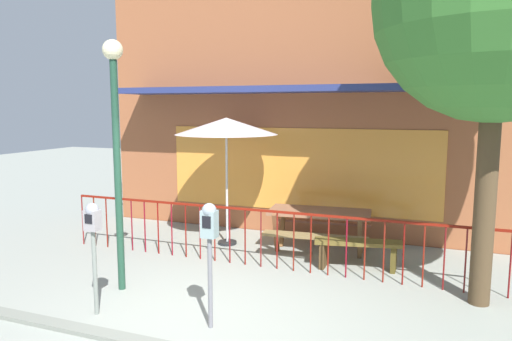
{
  "coord_description": "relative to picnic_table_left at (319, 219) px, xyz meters",
  "views": [
    {
      "loc": [
        2.58,
        -4.85,
        2.62
      ],
      "look_at": [
        -0.24,
        2.57,
        1.55
      ],
      "focal_mm": 32.93,
      "sensor_mm": 36.0,
      "label": 1
    }
  ],
  "objects": [
    {
      "name": "parking_meter_far",
      "position": [
        -0.53,
        -3.37,
        0.56
      ],
      "size": [
        0.18,
        0.17,
        1.52
      ],
      "color": "slate",
      "rests_on": "ground"
    },
    {
      "name": "patio_umbrella",
      "position": [
        -1.77,
        -0.13,
        1.64
      ],
      "size": [
        1.93,
        1.93,
        2.43
      ],
      "color": "black",
      "rests_on": "ground"
    },
    {
      "name": "street_lamp",
      "position": [
        -2.27,
        -2.74,
        1.73
      ],
      "size": [
        0.28,
        0.28,
        3.53
      ],
      "color": "#1F4331",
      "rests_on": "ground"
    },
    {
      "name": "patio_fence_front",
      "position": [
        -0.71,
        -1.12,
        0.05
      ],
      "size": [
        7.31,
        0.04,
        0.97
      ],
      "color": "maroon",
      "rests_on": "ground"
    },
    {
      "name": "parking_meter_near",
      "position": [
        -2.05,
        -3.55,
        0.5
      ],
      "size": [
        0.18,
        0.17,
        1.44
      ],
      "color": "slate",
      "rests_on": "ground"
    },
    {
      "name": "ground",
      "position": [
        -0.71,
        -3.29,
        -0.61
      ],
      "size": [
        40.0,
        40.0,
        0.0
      ],
      "primitive_type": "plane",
      "color": "gray"
    },
    {
      "name": "street_tree",
      "position": [
        2.54,
        -1.46,
        3.32
      ],
      "size": [
        3.08,
        3.08,
        5.49
      ],
      "color": "#493723",
      "rests_on": "ground"
    },
    {
      "name": "patio_bench",
      "position": [
        0.81,
        -0.68,
        -0.26
      ],
      "size": [
        1.44,
        0.59,
        0.48
      ],
      "color": "brown",
      "rests_on": "ground"
    },
    {
      "name": "pub_storefront",
      "position": [
        -0.71,
        1.28,
        2.33
      ],
      "size": [
        8.68,
        1.47,
        5.92
      ],
      "color": "brown",
      "rests_on": "ground"
    },
    {
      "name": "picnic_table_left",
      "position": [
        0.0,
        0.0,
        0.0
      ],
      "size": [
        1.91,
        1.52,
        0.79
      ],
      "color": "#8B5B41",
      "rests_on": "ground"
    }
  ]
}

